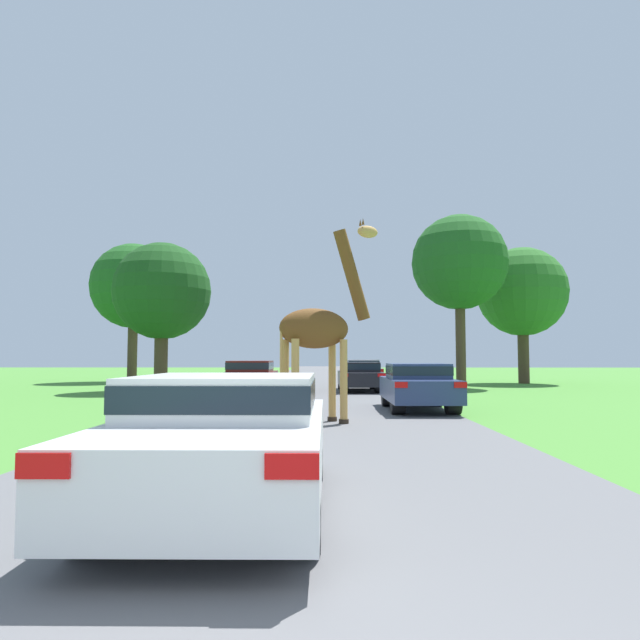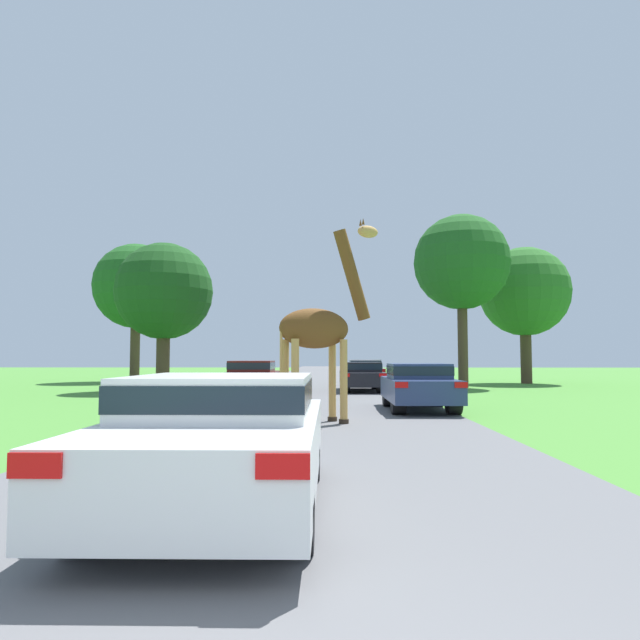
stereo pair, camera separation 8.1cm
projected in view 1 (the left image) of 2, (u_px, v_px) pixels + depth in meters
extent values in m
cube|color=#5B5B5E|center=(319.00, 385.00, 31.27)|extent=(7.73, 120.00, 0.00)
cylinder|color=tan|center=(332.00, 380.00, 13.62)|extent=(0.18, 0.18, 1.93)
cylinder|color=#2D2319|center=(332.00, 419.00, 13.56)|extent=(0.23, 0.23, 0.11)
cylinder|color=tan|center=(344.00, 381.00, 13.12)|extent=(0.18, 0.18, 1.93)
cylinder|color=#2D2319|center=(344.00, 421.00, 13.06)|extent=(0.23, 0.23, 0.11)
cylinder|color=tan|center=(285.00, 381.00, 13.07)|extent=(0.18, 0.18, 1.93)
cylinder|color=#2D2319|center=(285.00, 422.00, 13.02)|extent=(0.23, 0.23, 0.11)
cylinder|color=tan|center=(295.00, 382.00, 12.57)|extent=(0.18, 0.18, 1.93)
cylinder|color=#2D2319|center=(295.00, 424.00, 12.51)|extent=(0.23, 0.23, 0.11)
ellipsoid|color=brown|center=(314.00, 328.00, 13.17)|extent=(1.86, 1.39, 0.93)
cylinder|color=brown|center=(352.00, 275.00, 13.71)|extent=(1.00, 0.72, 2.20)
ellipsoid|color=tan|center=(368.00, 232.00, 13.98)|extent=(0.61, 0.47, 0.30)
cylinder|color=tan|center=(281.00, 351.00, 12.77)|extent=(0.06, 0.06, 1.06)
cone|color=brown|center=(360.00, 222.00, 13.98)|extent=(0.07, 0.07, 0.16)
cone|color=brown|center=(363.00, 221.00, 13.86)|extent=(0.07, 0.07, 0.16)
cube|color=silver|center=(227.00, 449.00, 5.82)|extent=(1.94, 4.38, 0.68)
cube|color=silver|center=(227.00, 395.00, 5.85)|extent=(1.75, 1.97, 0.41)
cube|color=#19232D|center=(227.00, 393.00, 5.85)|extent=(1.77, 1.99, 0.24)
cube|color=red|center=(43.00, 466.00, 3.65)|extent=(0.35, 0.03, 0.16)
cube|color=red|center=(292.00, 466.00, 3.63)|extent=(0.35, 0.03, 0.16)
cylinder|color=black|center=(183.00, 456.00, 7.12)|extent=(0.39, 0.59, 0.59)
cylinder|color=black|center=(307.00, 456.00, 7.10)|extent=(0.39, 0.59, 0.59)
cylinder|color=black|center=(99.00, 514.00, 4.49)|extent=(0.39, 0.59, 0.59)
cylinder|color=black|center=(296.00, 514.00, 4.48)|extent=(0.39, 0.59, 0.59)
cube|color=gray|center=(363.00, 374.00, 30.82)|extent=(1.79, 4.80, 0.64)
cube|color=gray|center=(363.00, 364.00, 30.85)|extent=(1.61, 2.16, 0.44)
cube|color=#19232D|center=(363.00, 363.00, 30.85)|extent=(1.62, 2.18, 0.26)
cube|color=red|center=(351.00, 371.00, 28.44)|extent=(0.32, 0.03, 0.15)
cube|color=red|center=(381.00, 371.00, 28.42)|extent=(0.32, 0.03, 0.15)
cylinder|color=black|center=(349.00, 378.00, 32.24)|extent=(0.36, 0.70, 0.70)
cylinder|color=black|center=(374.00, 378.00, 32.23)|extent=(0.36, 0.70, 0.70)
cylinder|color=black|center=(351.00, 380.00, 29.37)|extent=(0.36, 0.70, 0.70)
cylinder|color=black|center=(378.00, 380.00, 29.36)|extent=(0.36, 0.70, 0.70)
cube|color=#561914|center=(250.00, 380.00, 21.95)|extent=(1.78, 4.34, 0.65)
cube|color=#561914|center=(250.00, 366.00, 21.98)|extent=(1.60, 1.95, 0.43)
cube|color=#19232D|center=(250.00, 366.00, 21.99)|extent=(1.62, 1.97, 0.26)
cube|color=red|center=(221.00, 376.00, 19.80)|extent=(0.32, 0.03, 0.16)
cube|color=red|center=(263.00, 376.00, 19.78)|extent=(0.32, 0.03, 0.16)
cylinder|color=black|center=(237.00, 386.00, 23.24)|extent=(0.36, 0.70, 0.70)
cylinder|color=black|center=(272.00, 386.00, 23.22)|extent=(0.36, 0.70, 0.70)
cylinder|color=black|center=(226.00, 389.00, 20.64)|extent=(0.36, 0.70, 0.70)
cylinder|color=black|center=(265.00, 389.00, 20.63)|extent=(0.36, 0.70, 0.70)
cube|color=navy|center=(418.00, 389.00, 16.42)|extent=(1.83, 4.06, 0.62)
cube|color=navy|center=(418.00, 371.00, 16.45)|extent=(1.65, 1.83, 0.42)
cube|color=#19232D|center=(418.00, 370.00, 16.45)|extent=(1.67, 1.85, 0.25)
cube|color=red|center=(401.00, 385.00, 14.40)|extent=(0.33, 0.03, 0.15)
cube|color=red|center=(461.00, 385.00, 14.39)|extent=(0.33, 0.03, 0.15)
cylinder|color=black|center=(388.00, 395.00, 17.62)|extent=(0.37, 0.69, 0.69)
cylinder|color=black|center=(435.00, 395.00, 17.61)|extent=(0.37, 0.69, 0.69)
cylinder|color=black|center=(398.00, 401.00, 15.19)|extent=(0.37, 0.69, 0.69)
cylinder|color=black|center=(453.00, 401.00, 15.18)|extent=(0.37, 0.69, 0.69)
cube|color=black|center=(360.00, 378.00, 25.55)|extent=(1.88, 4.55, 0.58)
cube|color=black|center=(360.00, 367.00, 25.58)|extent=(1.69, 2.05, 0.42)
cube|color=#19232D|center=(360.00, 366.00, 25.59)|extent=(1.71, 2.07, 0.25)
cube|color=red|center=(344.00, 375.00, 23.29)|extent=(0.34, 0.03, 0.14)
cube|color=red|center=(382.00, 375.00, 23.28)|extent=(0.34, 0.03, 0.14)
cylinder|color=black|center=(342.00, 382.00, 26.91)|extent=(0.38, 0.66, 0.66)
cylinder|color=black|center=(374.00, 382.00, 26.89)|extent=(0.38, 0.66, 0.66)
cylinder|color=black|center=(344.00, 385.00, 24.18)|extent=(0.38, 0.66, 0.66)
cylinder|color=black|center=(379.00, 385.00, 24.17)|extent=(0.38, 0.66, 0.66)
cylinder|color=#4C3828|center=(460.00, 332.00, 28.66)|extent=(0.50, 0.50, 5.60)
sphere|color=#1E561E|center=(459.00, 262.00, 28.89)|extent=(4.82, 4.82, 4.82)
cylinder|color=#4C3828|center=(161.00, 348.00, 25.41)|extent=(0.59, 0.59, 3.83)
sphere|color=#194719|center=(162.00, 291.00, 25.58)|extent=(4.35, 4.35, 4.35)
cylinder|color=#4C3828|center=(523.00, 344.00, 32.87)|extent=(0.63, 0.63, 4.54)
sphere|color=#286623|center=(522.00, 292.00, 33.06)|extent=(5.15, 5.15, 5.15)
cylinder|color=#4C3828|center=(133.00, 340.00, 34.95)|extent=(0.58, 0.58, 5.12)
sphere|color=#1E561E|center=(134.00, 286.00, 35.17)|extent=(5.22, 5.22, 5.22)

